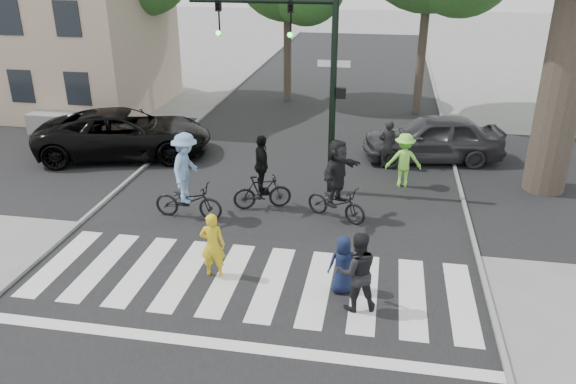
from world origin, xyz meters
name	(u,v)px	position (x,y,z in m)	size (l,w,h in m)	color
ground	(238,307)	(0.00, 0.00, 0.00)	(120.00, 120.00, 0.00)	gray
road_stem	(283,205)	(0.00, 5.00, 0.01)	(10.00, 70.00, 0.01)	black
road_cross	(300,167)	(0.00, 8.00, 0.01)	(70.00, 10.00, 0.01)	black
curb_left	(117,191)	(-5.05, 5.00, 0.05)	(0.10, 70.00, 0.10)	gray
curb_right	(468,217)	(5.05, 5.00, 0.05)	(0.10, 70.00, 0.10)	gray
crosswalk	(246,289)	(0.00, 0.66, 0.01)	(10.00, 3.85, 0.01)	silver
traffic_signal	(303,59)	(0.35, 6.20, 3.90)	(4.45, 0.29, 6.00)	black
house	(61,20)	(-11.49, 13.98, 3.80)	(8.40, 8.10, 8.82)	tan
pedestrian_woman	(213,245)	(-0.82, 1.08, 0.76)	(0.55, 0.36, 1.52)	gold
pedestrian_child	(343,265)	(2.03, 0.96, 0.65)	(0.63, 0.41, 1.29)	#131B3B
pedestrian_adult	(357,272)	(2.35, 0.40, 0.85)	(0.83, 0.64, 1.70)	black
cyclist_left	(187,182)	(-2.35, 3.77, 1.03)	(1.90, 1.24, 2.38)	black
cyclist_mid	(262,179)	(-0.53, 4.71, 0.87)	(1.68, 1.07, 2.12)	black
cyclist_right	(337,185)	(1.56, 4.40, 0.99)	(1.85, 1.70, 2.23)	black
car_suv	(125,134)	(-6.13, 8.06, 0.81)	(2.69, 5.84, 1.62)	black
car_grey	(432,138)	(4.30, 9.52, 0.79)	(1.87, 4.65, 1.59)	#353539
bystander_hivis	(404,160)	(3.32, 7.02, 0.83)	(1.08, 0.62, 1.67)	#92FF4C
bystander_dark	(387,145)	(2.82, 8.47, 0.81)	(0.59, 0.39, 1.63)	black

